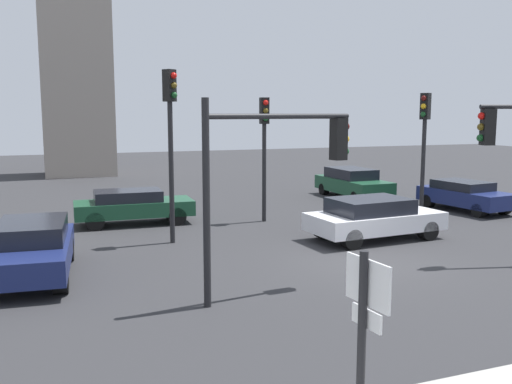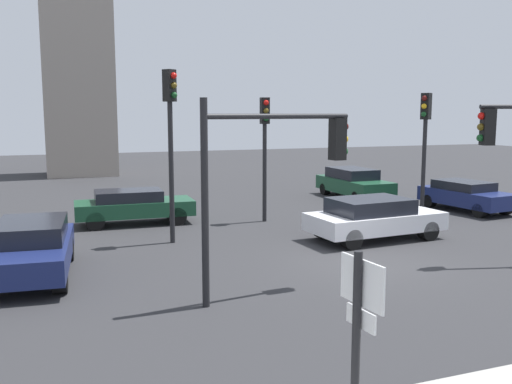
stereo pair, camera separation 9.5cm
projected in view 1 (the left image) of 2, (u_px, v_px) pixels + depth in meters
The scene contains 11 objects.
ground_plane at pixel (368, 263), 15.89m from camera, with size 95.25×95.25×0.00m, color #2D2D30.
direction_sign at pixel (363, 335), 6.29m from camera, with size 0.16×0.76×2.56m.
traffic_light_0 at pixel (280, 159), 12.72m from camera, with size 3.82×0.72×4.54m.
traffic_light_2 at pixel (171, 124), 17.79m from camera, with size 0.44×0.49×5.57m.
traffic_light_3 at pixel (264, 135), 21.48m from camera, with size 0.35×0.47×4.80m.
traffic_light_4 at pixel (424, 132), 21.48m from camera, with size 0.49×0.44×4.97m.
car_0 at pixel (32, 248), 14.38m from camera, with size 2.31×4.66×1.44m.
car_1 at pixel (465, 195), 24.27m from camera, with size 2.22×4.29×1.29m.
car_2 at pixel (133, 206), 21.27m from camera, with size 4.46×1.93×1.32m.
car_3 at pixel (374, 217), 18.72m from camera, with size 4.62×2.36×1.41m.
car_4 at pixel (352, 183), 27.90m from camera, with size 1.92×4.67×1.47m.
Camera 1 is at (-8.50, -13.29, 4.22)m, focal length 39.27 mm.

